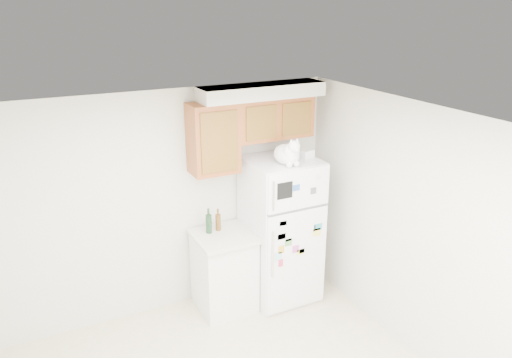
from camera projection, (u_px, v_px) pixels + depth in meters
room_shell at (246, 230)px, 3.84m from camera, size 3.84×4.04×2.52m
refrigerator at (281, 230)px, 5.73m from camera, size 0.76×0.78×1.70m
base_counter at (224, 271)px, 5.63m from camera, size 0.64×0.64×0.92m
cat at (288, 154)px, 5.24m from camera, size 0.31×0.45×0.32m
storage_box_back at (285, 151)px, 5.58m from camera, size 0.20×0.17×0.10m
storage_box_front at (306, 154)px, 5.49m from camera, size 0.17×0.14×0.09m
bottle_green at (209, 221)px, 5.46m from camera, size 0.07×0.07×0.29m
bottle_amber at (218, 220)px, 5.53m from camera, size 0.06×0.06×0.26m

